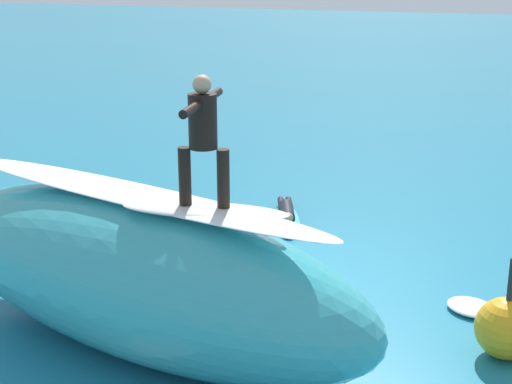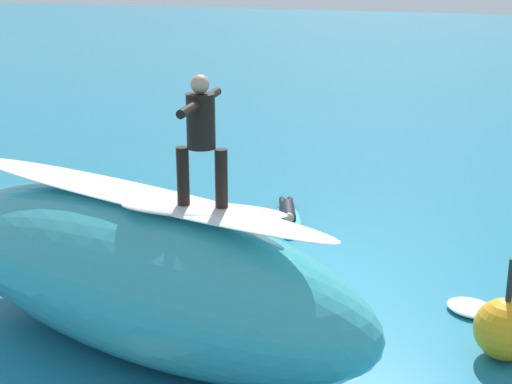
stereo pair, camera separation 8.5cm
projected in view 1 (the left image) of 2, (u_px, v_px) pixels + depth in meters
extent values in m
plane|color=teal|center=(248.00, 266.00, 12.19)|extent=(120.00, 120.00, 0.00)
ellipsoid|color=teal|center=(136.00, 274.00, 9.39)|extent=(7.09, 3.83, 2.00)
ellipsoid|color=white|center=(132.00, 194.00, 9.08)|extent=(5.75, 2.23, 0.08)
ellipsoid|color=silver|center=(205.00, 210.00, 8.47)|extent=(1.99, 0.80, 0.10)
cylinder|color=black|center=(185.00, 176.00, 8.40)|extent=(0.14, 0.14, 0.66)
cylinder|color=black|center=(223.00, 179.00, 8.31)|extent=(0.14, 0.14, 0.66)
cylinder|color=black|center=(203.00, 121.00, 8.17)|extent=(0.35, 0.35, 0.60)
sphere|color=tan|center=(202.00, 84.00, 8.05)|extent=(0.20, 0.20, 0.20)
cylinder|color=black|center=(191.00, 110.00, 7.71)|extent=(0.16, 0.54, 0.09)
cylinder|color=black|center=(213.00, 95.00, 8.51)|extent=(0.16, 0.54, 0.09)
ellipsoid|color=#33B2D1|center=(287.00, 221.00, 14.18)|extent=(1.13, 1.99, 0.07)
cylinder|color=black|center=(287.00, 212.00, 14.13)|extent=(0.52, 0.81, 0.27)
sphere|color=tan|center=(288.00, 218.00, 13.67)|extent=(0.19, 0.19, 0.19)
cylinder|color=black|center=(281.00, 204.00, 14.82)|extent=(0.33, 0.64, 0.12)
cylinder|color=black|center=(289.00, 204.00, 14.83)|extent=(0.33, 0.64, 0.12)
sphere|color=orange|center=(506.00, 328.00, 9.31)|extent=(0.77, 0.77, 0.77)
cylinder|color=#262626|center=(511.00, 279.00, 9.12)|extent=(0.08, 0.08, 0.54)
ellipsoid|color=white|center=(472.00, 307.00, 10.62)|extent=(0.94, 0.91, 0.11)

